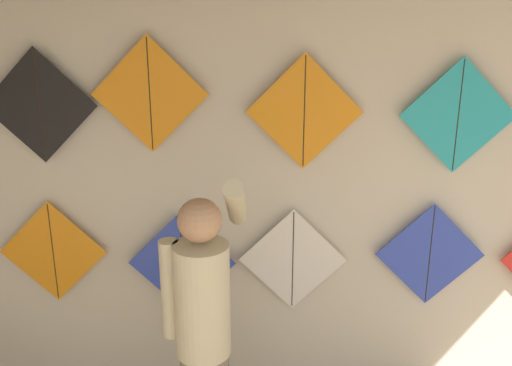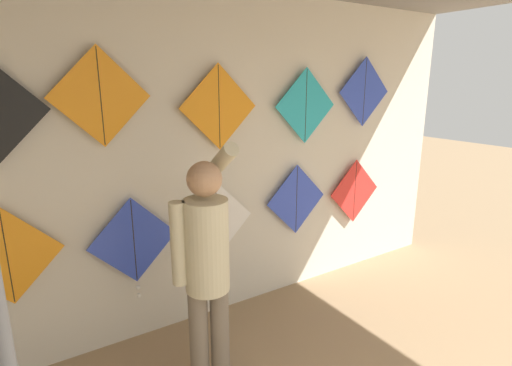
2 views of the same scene
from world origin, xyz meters
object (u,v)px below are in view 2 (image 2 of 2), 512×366
at_px(kite_6, 100,97).
at_px(kite_7, 219,107).
at_px(kite_1, 134,243).
at_px(kite_8, 306,106).
at_px(kite_4, 355,191).
at_px(kite_3, 296,200).
at_px(kite_9, 364,92).
at_px(kite_2, 217,220).
at_px(shopkeeper, 206,262).
at_px(kite_0, 7,257).

distance_m(kite_6, kite_7, 0.92).
distance_m(kite_1, kite_8, 1.94).
bearing_deg(kite_7, kite_4, 0.00).
height_order(kite_3, kite_9, kite_9).
height_order(kite_7, kite_8, kite_7).
relative_size(kite_1, kite_7, 1.20).
distance_m(kite_2, kite_4, 1.67).
bearing_deg(kite_8, shopkeeper, -150.29).
bearing_deg(kite_3, kite_2, 180.00).
height_order(kite_2, kite_9, kite_9).
bearing_deg(kite_9, kite_4, 180.00).
bearing_deg(kite_7, kite_1, -179.97).
xyz_separation_m(kite_2, kite_8, (0.95, 0.00, 0.94)).
distance_m(shopkeeper, kite_7, 1.33).
bearing_deg(kite_3, kite_0, 180.00).
bearing_deg(kite_4, kite_9, 0.00).
distance_m(kite_3, kite_4, 0.80).
bearing_deg(kite_2, kite_9, 0.00).
relative_size(kite_0, kite_3, 1.00).
distance_m(kite_4, kite_6, 2.75).
bearing_deg(kite_1, kite_7, 0.03).
bearing_deg(kite_6, kite_9, 0.00).
bearing_deg(kite_9, kite_2, 180.00).
bearing_deg(kite_4, kite_7, 180.00).
distance_m(kite_0, kite_1, 0.84).
relative_size(kite_8, kite_9, 1.00).
relative_size(kite_6, kite_7, 1.00).
bearing_deg(kite_9, kite_6, 180.00).
bearing_deg(shopkeeper, kite_7, 73.01).
bearing_deg(shopkeeper, kite_9, 36.59).
bearing_deg(kite_6, kite_2, 0.00).
distance_m(kite_0, kite_9, 3.42).
distance_m(kite_0, kite_8, 2.66).
bearing_deg(kite_3, kite_6, 180.00).
relative_size(kite_4, kite_6, 1.00).
height_order(kite_0, kite_6, kite_6).
bearing_deg(kite_1, kite_8, 0.02).
relative_size(kite_3, kite_6, 1.00).
bearing_deg(kite_4, kite_6, 180.00).
distance_m(shopkeeper, kite_6, 1.35).
xyz_separation_m(kite_6, kite_8, (1.82, 0.00, -0.12)).
bearing_deg(kite_6, kite_8, 0.00).
bearing_deg(kite_7, kite_0, 180.00).
relative_size(kite_1, kite_3, 1.20).
bearing_deg(shopkeeper, kite_4, 37.00).
bearing_deg(kite_4, kite_3, 180.00).
distance_m(kite_3, kite_9, 1.32).
bearing_deg(kite_7, kite_8, 0.00).
height_order(kite_3, kite_6, kite_6).
distance_m(kite_1, kite_2, 0.72).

